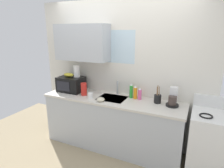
{
  "coord_description": "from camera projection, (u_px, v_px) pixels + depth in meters",
  "views": [
    {
      "loc": [
        1.27,
        -2.72,
        1.99
      ],
      "look_at": [
        0.0,
        0.0,
        1.15
      ],
      "focal_mm": 30.7,
      "sensor_mm": 36.0,
      "label": 1
    }
  ],
  "objects": [
    {
      "name": "kitchen_wall_assembly",
      "position": [
        113.0,
        68.0,
        3.38
      ],
      "size": [
        3.15,
        0.42,
        2.5
      ],
      "color": "silver",
      "rests_on": "ground"
    },
    {
      "name": "counter_unit",
      "position": [
        112.0,
        122.0,
        3.31
      ],
      "size": [
        2.38,
        0.63,
        0.9
      ],
      "color": "#B2B7BC",
      "rests_on": "ground"
    },
    {
      "name": "sink_faucet",
      "position": [
        117.0,
        88.0,
        3.37
      ],
      "size": [
        0.03,
        0.03,
        0.24
      ],
      "primitive_type": "cylinder",
      "color": "#B2B5BA",
      "rests_on": "counter_unit"
    },
    {
      "name": "stove_range",
      "position": [
        211.0,
        144.0,
        2.68
      ],
      "size": [
        0.6,
        0.6,
        1.08
      ],
      "color": "white",
      "rests_on": "ground"
    },
    {
      "name": "microwave",
      "position": [
        71.0,
        84.0,
        3.54
      ],
      "size": [
        0.46,
        0.35,
        0.27
      ],
      "color": "black",
      "rests_on": "counter_unit"
    },
    {
      "name": "banana_bunch",
      "position": [
        69.0,
        75.0,
        3.52
      ],
      "size": [
        0.2,
        0.11,
        0.07
      ],
      "primitive_type": "ellipsoid",
      "color": "gold",
      "rests_on": "microwave"
    },
    {
      "name": "paper_towel_roll",
      "position": [
        77.0,
        71.0,
        3.48
      ],
      "size": [
        0.11,
        0.11,
        0.22
      ],
      "primitive_type": "cylinder",
      "color": "white",
      "rests_on": "microwave"
    },
    {
      "name": "coffee_maker",
      "position": [
        173.0,
        99.0,
        2.86
      ],
      "size": [
        0.19,
        0.21,
        0.28
      ],
      "color": "black",
      "rests_on": "counter_unit"
    },
    {
      "name": "dish_soap_bottle_green",
      "position": [
        131.0,
        91.0,
        3.2
      ],
      "size": [
        0.06,
        0.06,
        0.25
      ],
      "color": "green",
      "rests_on": "counter_unit"
    },
    {
      "name": "dish_soap_bottle_orange",
      "position": [
        135.0,
        92.0,
        3.16
      ],
      "size": [
        0.06,
        0.06,
        0.22
      ],
      "color": "orange",
      "rests_on": "counter_unit"
    },
    {
      "name": "dish_soap_bottle_pink",
      "position": [
        140.0,
        94.0,
        3.12
      ],
      "size": [
        0.06,
        0.06,
        0.2
      ],
      "color": "#E55999",
      "rests_on": "counter_unit"
    },
    {
      "name": "cereal_canister",
      "position": [
        84.0,
        89.0,
        3.33
      ],
      "size": [
        0.1,
        0.1,
        0.22
      ],
      "primitive_type": "cylinder",
      "color": "red",
      "rests_on": "counter_unit"
    },
    {
      "name": "mug_white",
      "position": [
        91.0,
        95.0,
        3.19
      ],
      "size": [
        0.08,
        0.08,
        0.09
      ],
      "primitive_type": "cylinder",
      "color": "white",
      "rests_on": "counter_unit"
    },
    {
      "name": "utensil_crock",
      "position": [
        158.0,
        99.0,
        2.98
      ],
      "size": [
        0.11,
        0.11,
        0.29
      ],
      "color": "black",
      "rests_on": "counter_unit"
    },
    {
      "name": "small_bowl",
      "position": [
        101.0,
        99.0,
        3.05
      ],
      "size": [
        0.13,
        0.13,
        0.06
      ],
      "primitive_type": "ellipsoid",
      "color": "beige",
      "rests_on": "counter_unit"
    }
  ]
}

